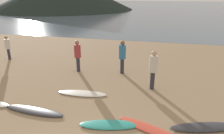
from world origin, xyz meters
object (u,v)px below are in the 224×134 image
object	(u,v)px
surfboard_2	(34,111)
surfboard_3	(82,93)
surfboard_4	(109,125)
person_0	(7,46)
surfboard_6	(205,127)
person_1	(153,67)
person_3	(78,53)
person_2	(122,55)
surfboard_5	(149,129)

from	to	relation	value
surfboard_2	surfboard_3	size ratio (longest dim) A/B	1.12
surfboard_4	person_0	distance (m)	9.88
surfboard_3	surfboard_6	bearing A→B (deg)	-19.91
person_1	person_3	size ratio (longest dim) A/B	1.03
surfboard_2	surfboard_4	xyz separation A→B (m)	(2.91, -0.16, -0.00)
person_2	person_3	size ratio (longest dim) A/B	1.03
surfboard_3	person_0	world-z (taller)	person_0
person_2	person_3	bearing A→B (deg)	-14.01
surfboard_5	surfboard_3	bearing A→B (deg)	170.88
surfboard_3	person_3	distance (m)	2.99
surfboard_5	person_0	distance (m)	10.92
surfboard_3	person_1	bearing A→B (deg)	18.56
person_0	person_1	bearing A→B (deg)	27.48
surfboard_4	surfboard_6	size ratio (longest dim) A/B	0.85
person_3	surfboard_2	bearing A→B (deg)	81.95
surfboard_4	person_1	size ratio (longest dim) A/B	1.10
surfboard_3	surfboard_5	xyz separation A→B (m)	(3.00, -1.81, 0.00)
person_3	surfboard_4	bearing A→B (deg)	114.97
surfboard_2	person_0	bearing A→B (deg)	138.29
surfboard_4	surfboard_5	bearing A→B (deg)	-7.75
surfboard_2	person_3	xyz separation A→B (m)	(-0.02, 4.30, 0.99)
surfboard_3	surfboard_6	xyz separation A→B (m)	(4.78, -1.31, 0.02)
person_2	person_3	xyz separation A→B (m)	(-2.43, -0.28, -0.03)
surfboard_3	person_1	distance (m)	3.33
surfboard_6	person_0	xyz separation A→B (m)	(-11.27, 4.82, 0.87)
person_2	surfboard_3	bearing A→B (deg)	46.08
person_3	surfboard_3	bearing A→B (deg)	107.26
surfboard_3	surfboard_5	bearing A→B (deg)	-35.67
surfboard_5	person_0	xyz separation A→B (m)	(-9.49, 5.32, 0.89)
person_1	person_3	xyz separation A→B (m)	(-4.13, 1.30, -0.03)
person_0	person_1	distance (m)	9.67
surfboard_3	person_1	world-z (taller)	person_1
person_2	person_1	bearing A→B (deg)	116.49
surfboard_4	person_2	xyz separation A→B (m)	(-0.50, 4.74, 1.03)
surfboard_5	person_3	world-z (taller)	person_3
surfboard_6	person_3	world-z (taller)	person_3
surfboard_4	person_1	world-z (taller)	person_1
surfboard_3	person_1	size ratio (longest dim) A/B	1.20
surfboard_3	surfboard_5	size ratio (longest dim) A/B	0.98
surfboard_6	person_1	bearing A→B (deg)	108.97
surfboard_4	person_0	world-z (taller)	person_0
surfboard_3	person_0	xyz separation A→B (m)	(-6.49, 3.51, 0.89)
surfboard_3	surfboard_4	size ratio (longest dim) A/B	1.10
surfboard_2	person_2	size ratio (longest dim) A/B	1.35
surfboard_2	person_2	world-z (taller)	person_2
surfboard_3	surfboard_4	world-z (taller)	surfboard_4
surfboard_5	person_1	xyz separation A→B (m)	(-0.09, 3.06, 1.03)
surfboard_2	person_1	xyz separation A→B (m)	(4.11, 3.00, 1.02)
surfboard_3	person_0	bearing A→B (deg)	147.07
surfboard_2	surfboard_5	size ratio (longest dim) A/B	1.10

